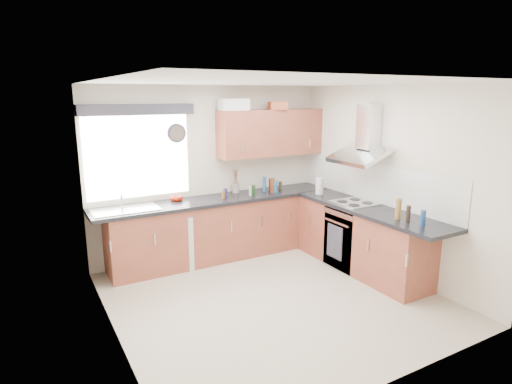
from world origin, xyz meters
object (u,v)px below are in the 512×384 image
upper_cabinets (271,133)px  washing_machine (174,240)px  extractor_hood (363,140)px  oven (353,237)px

upper_cabinets → washing_machine: upper_cabinets is taller
upper_cabinets → washing_machine: size_ratio=2.23×
extractor_hood → upper_cabinets: 1.48m
oven → extractor_hood: size_ratio=1.09×
extractor_hood → washing_machine: (-2.29, 1.22, -1.39)m
extractor_hood → upper_cabinets: (-0.65, 1.33, 0.03)m
oven → washing_machine: oven is taller
upper_cabinets → washing_machine: (-1.64, -0.10, -1.42)m
oven → washing_machine: bearing=150.9°
extractor_hood → washing_machine: 2.94m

